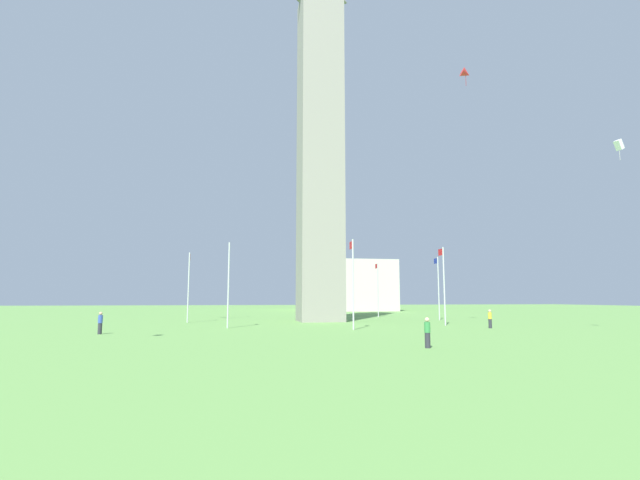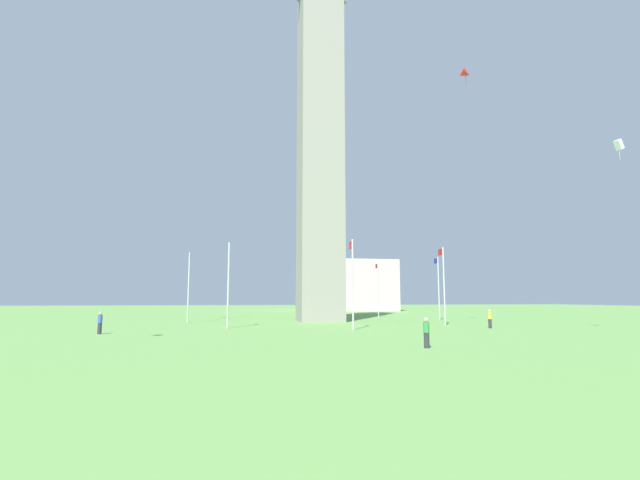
# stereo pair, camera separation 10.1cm
# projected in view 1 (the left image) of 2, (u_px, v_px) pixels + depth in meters

# --- Properties ---
(ground_plane) EXTENTS (260.00, 260.00, 0.00)m
(ground_plane) POSITION_uv_depth(u_px,v_px,m) (320.00, 321.00, 52.85)
(ground_plane) COLOR #609347
(obelisk_monument) EXTENTS (4.92, 4.92, 44.68)m
(obelisk_monument) POSITION_uv_depth(u_px,v_px,m) (320.00, 132.00, 55.62)
(obelisk_monument) COLOR gray
(obelisk_monument) RESTS_ON ground
(flagpole_n) EXTENTS (1.12, 0.14, 7.59)m
(flagpole_n) POSITION_uv_depth(u_px,v_px,m) (301.00, 287.00, 67.60)
(flagpole_n) COLOR silver
(flagpole_n) RESTS_ON ground
(flagpole_ne) EXTENTS (1.12, 0.14, 7.59)m
(flagpole_ne) POSITION_uv_depth(u_px,v_px,m) (229.00, 286.00, 61.50)
(flagpole_ne) COLOR silver
(flagpole_ne) RESTS_ON ground
(flagpole_e) EXTENTS (1.12, 0.14, 7.59)m
(flagpole_e) POSITION_uv_depth(u_px,v_px,m) (189.00, 284.00, 50.66)
(flagpole_e) COLOR silver
(flagpole_e) RESTS_ON ground
(flagpole_se) EXTENTS (1.12, 0.14, 7.59)m
(flagpole_se) POSITION_uv_depth(u_px,v_px,m) (229.00, 280.00, 41.45)
(flagpole_se) COLOR silver
(flagpole_se) RESTS_ON ground
(flagpole_s) EXTENTS (1.12, 0.14, 7.59)m
(flagpole_s) POSITION_uv_depth(u_px,v_px,m) (353.00, 279.00, 39.25)
(flagpole_s) COLOR silver
(flagpole_s) RESTS_ON ground
(flagpole_sw) EXTENTS (1.12, 0.14, 7.59)m
(flagpole_sw) POSITION_uv_depth(u_px,v_px,m) (444.00, 282.00, 45.36)
(flagpole_sw) COLOR silver
(flagpole_sw) RESTS_ON ground
(flagpole_w) EXTENTS (1.12, 0.14, 7.59)m
(flagpole_w) POSITION_uv_depth(u_px,v_px,m) (438.00, 285.00, 56.19)
(flagpole_w) COLOR silver
(flagpole_w) RESTS_ON ground
(flagpole_nw) EXTENTS (1.12, 0.14, 7.59)m
(flagpole_nw) POSITION_uv_depth(u_px,v_px,m) (378.00, 287.00, 65.40)
(flagpole_nw) COLOR silver
(flagpole_nw) RESTS_ON ground
(person_green_shirt) EXTENTS (0.32, 0.32, 1.60)m
(person_green_shirt) POSITION_uv_depth(u_px,v_px,m) (427.00, 333.00, 24.64)
(person_green_shirt) COLOR #2D2D38
(person_green_shirt) RESTS_ON ground
(person_blue_shirt) EXTENTS (0.32, 0.32, 1.61)m
(person_blue_shirt) POSITION_uv_depth(u_px,v_px,m) (100.00, 323.00, 34.15)
(person_blue_shirt) COLOR #2D2D38
(person_blue_shirt) RESTS_ON ground
(person_yellow_shirt) EXTENTS (0.32, 0.32, 1.62)m
(person_yellow_shirt) POSITION_uv_depth(u_px,v_px,m) (490.00, 319.00, 40.86)
(person_yellow_shirt) COLOR #2D2D38
(person_yellow_shirt) RESTS_ON ground
(kite_white_box) EXTENTS (0.60, 0.81, 1.66)m
(kite_white_box) POSITION_uv_depth(u_px,v_px,m) (619.00, 145.00, 36.18)
(kite_white_box) COLOR white
(kite_red_delta) EXTENTS (1.06, 1.26, 1.93)m
(kite_red_delta) POSITION_uv_depth(u_px,v_px,m) (466.00, 74.00, 47.32)
(kite_red_delta) COLOR red
(distant_building) EXTENTS (24.31, 17.49, 10.46)m
(distant_building) POSITION_uv_depth(u_px,v_px,m) (343.00, 286.00, 104.16)
(distant_building) COLOR beige
(distant_building) RESTS_ON ground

